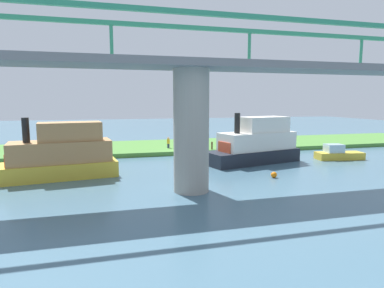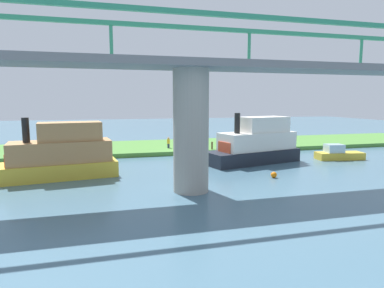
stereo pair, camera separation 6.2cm
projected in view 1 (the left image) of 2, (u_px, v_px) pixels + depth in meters
ground_plane at (185, 155)px, 38.29m from camera, size 160.00×160.00×0.00m
grassy_bank at (174, 146)px, 44.01m from camera, size 80.00×12.00×0.50m
bridge_pylon at (191, 131)px, 22.60m from camera, size 2.47×2.47×8.52m
bridge_span at (191, 61)px, 21.99m from camera, size 72.20×4.30×3.25m
person_on_bank at (168, 142)px, 40.68m from camera, size 0.37×0.37×1.39m
mooring_post at (212, 146)px, 39.58m from camera, size 0.20×0.20×0.93m
pontoon_yellow at (59, 155)px, 26.96m from camera, size 10.22×4.61×5.04m
skiff_small at (255, 144)px, 33.69m from camera, size 10.62×5.70×5.16m
houseboat_blue at (338, 154)px, 35.67m from camera, size 5.21×2.51×1.67m
marker_buoy at (274, 175)px, 27.11m from camera, size 0.50×0.50×0.50m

